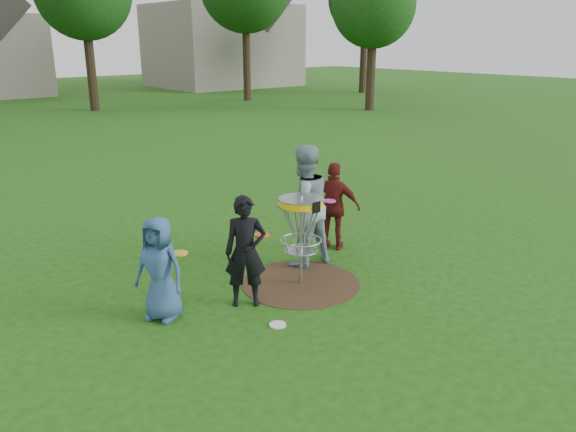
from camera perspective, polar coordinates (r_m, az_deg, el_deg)
ground at (r=8.60m, az=1.29°, el=-6.83°), size 100.00×100.00×0.00m
dirt_patch at (r=8.59m, az=1.29°, el=-6.81°), size 1.80×1.80×0.01m
player_blue at (r=7.50m, az=-12.91°, el=-5.24°), size 0.73×0.82×1.40m
player_black at (r=7.68m, az=-4.33°, el=-3.64°), size 0.68×0.63×1.56m
player_grey at (r=9.00m, az=1.58°, el=1.03°), size 1.05×0.87×1.98m
player_maroon at (r=9.75m, az=4.70°, el=0.97°), size 0.82×0.96×1.55m
disc_on_grass at (r=7.41m, az=-1.06°, el=-10.99°), size 0.22×0.22×0.02m
disc_golf_basket at (r=8.23m, az=1.35°, el=-0.36°), size 0.66×0.67×1.38m
held_discs at (r=8.30m, az=-1.51°, el=-0.36°), size 3.25×0.86×0.37m
house_row at (r=40.20m, az=-26.83°, el=16.65°), size 44.50×10.65×11.62m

